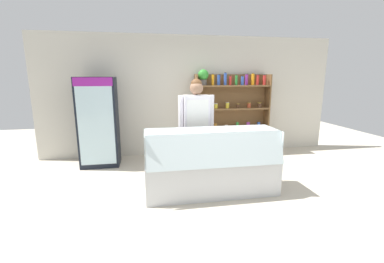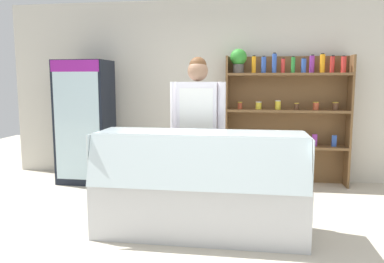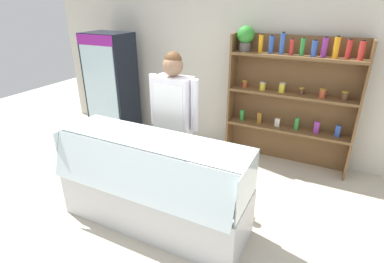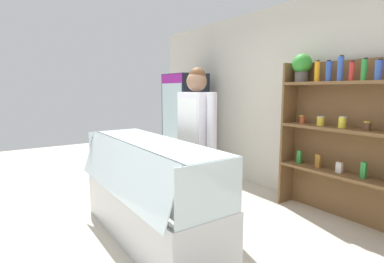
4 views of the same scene
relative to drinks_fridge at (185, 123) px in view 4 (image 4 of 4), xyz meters
The scene contains 6 objects.
ground_plane 2.77m from the drinks_fridge, 40.52° to the right, with size 12.00×12.00×0.00m, color beige.
back_wall 2.12m from the drinks_fridge, 16.25° to the left, with size 6.80×0.10×2.70m, color beige.
drinks_fridge is the anchor object (origin of this frame).
shelving_unit 2.89m from the drinks_fridge, ahead, with size 1.74×0.29×1.95m.
deli_display_case 2.61m from the drinks_fridge, 41.14° to the right, with size 2.03×0.72×1.01m.
shop_clerk 2.08m from the drinks_fridge, 29.25° to the right, with size 0.63×0.25×1.76m.
Camera 4 is at (2.58, -1.25, 1.52)m, focal length 28.00 mm.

